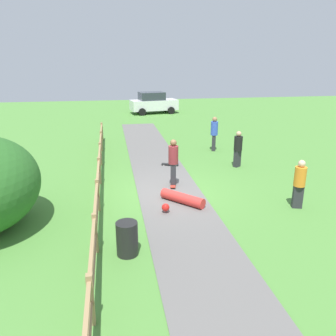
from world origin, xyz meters
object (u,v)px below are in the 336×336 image
at_px(bystander_orange, 299,182).
at_px(parked_car_white, 153,103).
at_px(skater_riding, 173,160).
at_px(skater_fallen, 181,199).
at_px(skateboard_loose, 170,164).
at_px(bystander_blue, 214,132).
at_px(bystander_black, 238,147).
at_px(trash_bin, 127,239).

distance_m(bystander_orange, parked_car_white, 21.41).
height_order(skater_riding, skater_fallen, skater_riding).
distance_m(skateboard_loose, bystander_blue, 3.80).
height_order(bystander_black, parked_car_white, parked_car_white).
bearing_deg(skater_fallen, skater_riding, 88.48).
bearing_deg(bystander_orange, skateboard_loose, 122.72).
bearing_deg(parked_car_white, trash_bin, -99.03).
bearing_deg(skater_riding, skateboard_loose, 82.67).
xyz_separation_m(bystander_blue, bystander_orange, (0.58, -7.66, -0.11)).
height_order(skater_fallen, parked_car_white, parked_car_white).
bearing_deg(bystander_blue, bystander_orange, -85.65).
xyz_separation_m(skater_fallen, bystander_blue, (3.22, 6.74, 0.83)).
bearing_deg(bystander_blue, skater_riding, -122.52).
xyz_separation_m(skater_riding, bystander_black, (3.40, 2.00, -0.14)).
bearing_deg(bystander_orange, bystander_blue, 94.35).
height_order(trash_bin, skater_fallen, trash_bin).
bearing_deg(bystander_blue, skater_fallen, -115.55).
xyz_separation_m(bystander_blue, bystander_black, (0.22, -2.98, -0.11)).
xyz_separation_m(trash_bin, bystander_black, (5.46, 6.61, 0.48)).
xyz_separation_m(bystander_black, bystander_orange, (0.36, -4.68, -0.00)).
bearing_deg(parked_car_white, skater_riding, -95.01).
xyz_separation_m(skateboard_loose, parked_car_white, (1.29, 15.98, 0.87)).
relative_size(skater_riding, parked_car_white, 0.42).
bearing_deg(bystander_blue, trash_bin, -118.64).
height_order(trash_bin, skater_riding, skater_riding).
bearing_deg(trash_bin, skateboard_loose, 71.69).
bearing_deg(trash_bin, parked_car_white, 80.97).
xyz_separation_m(skater_riding, bystander_blue, (3.18, 4.98, -0.04)).
bearing_deg(trash_bin, skater_fallen, 54.74).
relative_size(trash_bin, skater_riding, 0.48).
bearing_deg(trash_bin, bystander_orange, 18.30).
bearing_deg(bystander_blue, bystander_black, -85.77).
relative_size(trash_bin, bystander_orange, 0.54).
height_order(skater_riding, bystander_blue, skater_riding).
bearing_deg(skateboard_loose, bystander_blue, 39.53).
distance_m(skater_fallen, bystander_black, 5.15).
distance_m(skater_riding, skater_fallen, 1.96).
bearing_deg(bystander_blue, skateboard_loose, -140.47).
bearing_deg(trash_bin, bystander_black, 50.45).
distance_m(skater_fallen, bystander_orange, 3.98).
bearing_deg(bystander_black, bystander_orange, -85.58).
height_order(skater_riding, bystander_black, skater_riding).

